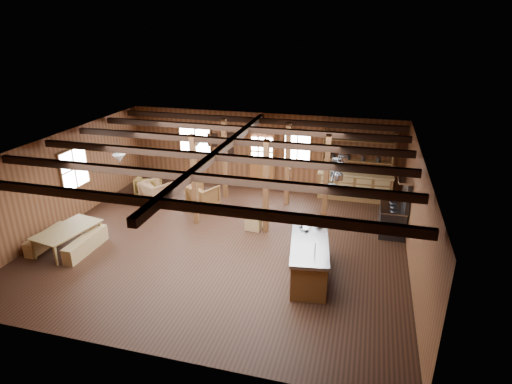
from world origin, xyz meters
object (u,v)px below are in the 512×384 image
Objects in this scene: kitchen_island at (309,257)px; armchair_c at (156,192)px; commercial_range at (395,213)px; dining_table at (70,239)px; armchair_b at (203,196)px; armchair_a at (148,186)px.

kitchen_island is 6.45m from armchair_c.
dining_table is at bearing -158.22° from commercial_range.
armchair_b is at bearing -23.85° from dining_table.
armchair_a is 0.92× the size of armchair_c.
armchair_b is (2.46, 3.63, 0.09)m from dining_table.
kitchen_island is at bearing -125.28° from commercial_range.
armchair_c is (0.60, -0.55, 0.03)m from armchair_a.
armchair_a is (0.19, 4.08, 0.06)m from dining_table.
armchair_c is at bearing 143.76° from kitchen_island.
armchair_c reaches higher than armchair_a.
commercial_range reaches higher than dining_table.
armchair_c is (-1.67, -0.10, 0.00)m from armchair_b.
kitchen_island reaches higher than armchair_a.
commercial_range is at bearing 46.73° from kitchen_island.
dining_table is 2.01× the size of armchair_b.
dining_table is at bearing 176.19° from kitchen_island.
armchair_b is 1.67m from armchair_c.
armchair_a is (-6.28, 3.60, -0.11)m from kitchen_island.
commercial_range is at bearing -158.96° from armchair_b.
commercial_range reaches higher than armchair_b.
armchair_c is at bearing -2.33° from dining_table.
kitchen_island is 2.99× the size of armchair_c.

